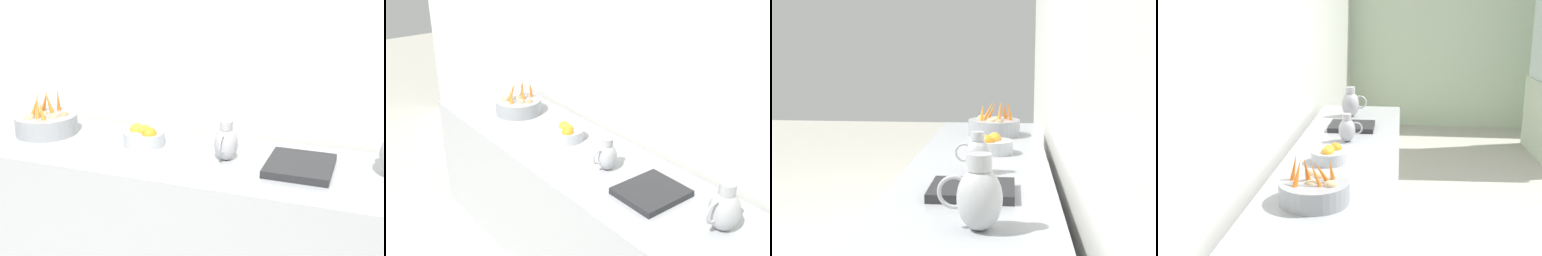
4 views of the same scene
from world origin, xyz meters
TOP-DOWN VIEW (x-y plane):
  - tile_wall_left at (-1.95, 0.59)m, footprint 0.10×7.85m
  - prep_counter at (-1.49, 0.09)m, footprint 0.71×2.84m
  - vegetable_colander at (-1.53, -0.75)m, footprint 0.34×0.34m
  - orange_bowl at (-1.55, -0.16)m, footprint 0.22×0.22m
  - metal_pitcher_tall at (-1.55, 1.08)m, footprint 0.21×0.15m
  - metal_pitcher_short at (-1.49, 0.31)m, footprint 0.17×0.12m
  - counter_sink_basin at (-1.50, 0.67)m, footprint 0.34×0.30m

SIDE VIEW (x-z plane):
  - prep_counter at x=-1.49m, z-range 0.00..0.89m
  - counter_sink_basin at x=-1.50m, z-range 0.89..0.92m
  - orange_bowl at x=-1.55m, z-range 0.88..0.99m
  - vegetable_colander at x=-1.53m, z-range 0.83..1.07m
  - metal_pitcher_short at x=-1.49m, z-range 0.88..1.08m
  - metal_pitcher_tall at x=-1.55m, z-range 0.88..1.13m
  - tile_wall_left at x=-1.95m, z-range 0.00..3.00m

